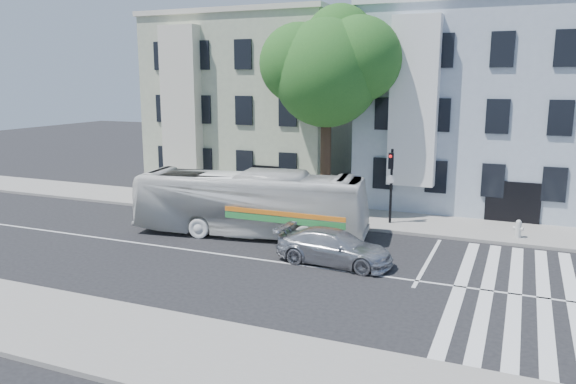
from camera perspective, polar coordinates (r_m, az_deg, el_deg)
The scene contains 11 objects.
ground at distance 23.02m, azimuth -3.26°, elevation -6.83°, with size 120.00×120.00×0.00m, color black.
sidewalk_far at distance 30.11m, azimuth 3.45°, elevation -2.31°, with size 80.00×4.00×0.15m, color gray.
sidewalk_near at distance 16.70m, azimuth -15.80°, elevation -14.25°, with size 80.00×4.00×0.15m, color gray.
building_left at distance 38.46m, azimuth -2.89°, elevation 8.84°, with size 12.00×10.00×11.00m, color #9DA489.
building_right at distance 34.76m, azimuth 18.61°, elevation 8.00°, with size 12.00×10.00×11.00m, color #9DAABA.
street_tree at distance 29.95m, azimuth 4.22°, elevation 12.58°, with size 7.30×5.90×11.10m.
bus at distance 26.19m, azimuth -3.88°, elevation -1.14°, with size 10.91×2.55×3.04m, color silver.
sedan at distance 22.33m, azimuth 4.71°, elevation -5.60°, with size 4.68×1.90×1.36m, color #B8B9C0.
hedge at distance 30.90m, azimuth -7.57°, elevation -1.22°, with size 8.50×0.84×0.70m, color #26531B, non-canonical shape.
traffic_signal at distance 27.95m, azimuth 10.42°, elevation 1.52°, with size 0.40×0.52×3.86m.
fire_hydrant at distance 27.44m, azimuth 22.35°, elevation -3.45°, with size 0.47×0.29×0.83m.
Camera 1 is at (9.69, -19.61, 7.17)m, focal length 35.00 mm.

